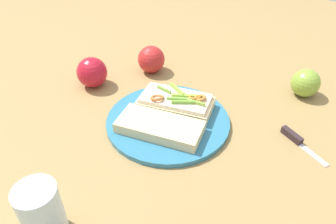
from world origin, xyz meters
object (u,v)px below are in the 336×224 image
object	(u,v)px
apple_1	(151,59)
sandwich	(175,102)
drinking_glass	(42,213)
apple_2	(306,83)
bread_slice_side	(161,127)
apple_3	(92,72)
plate	(168,121)
knife	(297,140)

from	to	relation	value
apple_1	sandwich	bearing A→B (deg)	41.38
apple_1	drinking_glass	world-z (taller)	drinking_glass
apple_2	drinking_glass	distance (m)	0.65
bread_slice_side	apple_2	world-z (taller)	apple_2
apple_1	apple_3	bearing A→B (deg)	-41.19
sandwich	apple_2	bearing A→B (deg)	32.51
apple_1	apple_2	size ratio (longest dim) A/B	1.06
apple_2	drinking_glass	size ratio (longest dim) A/B	0.67
drinking_glass	plate	bearing A→B (deg)	168.33
knife	apple_2	bearing A→B (deg)	129.19
drinking_glass	knife	xyz separation A→B (m)	(-0.37, 0.34, -0.05)
sandwich	bread_slice_side	world-z (taller)	sandwich
bread_slice_side	drinking_glass	size ratio (longest dim) A/B	1.74
plate	knife	size ratio (longest dim) A/B	2.68
apple_3	drinking_glass	world-z (taller)	drinking_glass
plate	apple_2	distance (m)	0.36
apple_1	knife	xyz separation A→B (m)	(0.14, 0.40, -0.03)
plate	apple_3	size ratio (longest dim) A/B	3.53
sandwich	apple_1	world-z (taller)	apple_1
sandwich	knife	world-z (taller)	sandwich
apple_1	drinking_glass	size ratio (longest dim) A/B	0.72
apple_1	drinking_glass	distance (m)	0.52
apple_2	knife	xyz separation A→B (m)	(0.19, 0.01, -0.03)
plate	sandwich	distance (m)	0.05
bread_slice_side	apple_3	xyz separation A→B (m)	(-0.11, -0.24, 0.02)
bread_slice_side	apple_1	bearing A→B (deg)	117.65
bread_slice_side	drinking_glass	world-z (taller)	drinking_glass
bread_slice_side	apple_3	distance (m)	0.27
apple_2	apple_3	xyz separation A→B (m)	(0.17, -0.51, 0.00)
apple_1	apple_2	bearing A→B (deg)	96.50
plate	bread_slice_side	distance (m)	0.05
plate	apple_3	xyz separation A→B (m)	(-0.07, -0.24, 0.03)
plate	knife	xyz separation A→B (m)	(-0.05, 0.27, 0.00)
drinking_glass	knife	size ratio (longest dim) A/B	1.01
bread_slice_side	sandwich	bearing A→B (deg)	90.58
apple_2	bread_slice_side	bearing A→B (deg)	-43.27
sandwich	apple_2	size ratio (longest dim) A/B	2.48
plate	apple_3	distance (m)	0.25
plate	bread_slice_side	bearing A→B (deg)	3.23
apple_3	knife	size ratio (longest dim) A/B	0.76
plate	apple_1	xyz separation A→B (m)	(-0.19, -0.13, 0.03)
plate	apple_3	world-z (taller)	apple_3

